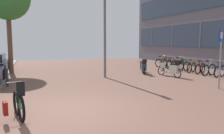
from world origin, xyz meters
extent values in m
cube|color=brown|center=(4.80, 0.00, -0.03)|extent=(14.40, 40.00, 0.05)
cube|color=slate|center=(12.15, 7.49, 2.67)|extent=(0.10, 0.12, 2.03)
cube|color=slate|center=(12.15, 11.14, 2.67)|extent=(0.10, 0.12, 2.03)
cube|color=slate|center=(12.15, 14.80, 2.67)|extent=(0.10, 0.12, 2.03)
torus|color=black|center=(-1.33, -0.43, 0.33)|extent=(0.23, 0.73, 0.73)
torus|color=black|center=(-1.47, 0.22, 0.33)|extent=(0.23, 0.73, 0.73)
cylinder|color=#296436|center=(-1.42, -0.04, 0.60)|extent=(0.11, 0.33, 0.64)
cylinder|color=#296436|center=(-1.37, -0.24, 0.57)|extent=(0.07, 0.15, 0.59)
cylinder|color=#296436|center=(-1.41, -0.09, 0.89)|extent=(0.12, 0.41, 0.09)
cylinder|color=#296436|center=(-1.36, -0.31, 0.31)|extent=(0.08, 0.26, 0.08)
cylinder|color=#296436|center=(-1.35, -0.36, 0.60)|extent=(0.06, 0.17, 0.54)
cylinder|color=#296436|center=(-1.46, 0.16, 0.62)|extent=(0.06, 0.15, 0.59)
cube|color=black|center=(-1.36, -0.29, 0.90)|extent=(0.14, 0.23, 0.06)
cylinder|color=#ADADB2|center=(-1.45, 0.11, 0.96)|extent=(0.47, 0.13, 0.02)
cube|color=black|center=(-1.34, -0.38, 0.73)|extent=(0.25, 0.28, 0.10)
cube|color=black|center=(-1.32, -0.48, 0.91)|extent=(0.21, 0.10, 0.32)
cube|color=maroon|center=(-1.70, -0.46, 0.40)|extent=(0.16, 0.29, 0.34)
cylinder|color=black|center=(-1.46, -0.27, 0.14)|extent=(0.18, 0.13, 0.29)
torus|color=black|center=(9.29, 3.03, 0.32)|extent=(0.71, 0.27, 0.72)
torus|color=black|center=(9.91, 3.20, 0.32)|extent=(0.71, 0.27, 0.72)
cylinder|color=navy|center=(9.67, 3.13, 0.58)|extent=(0.32, 0.12, 0.63)
cylinder|color=navy|center=(9.48, 3.08, 0.56)|extent=(0.14, 0.07, 0.57)
cylinder|color=navy|center=(9.62, 3.12, 0.87)|extent=(0.39, 0.14, 0.08)
cylinder|color=navy|center=(9.41, 3.06, 0.30)|extent=(0.25, 0.10, 0.08)
cylinder|color=navy|center=(9.36, 3.05, 0.58)|extent=(0.17, 0.07, 0.53)
cylinder|color=navy|center=(9.86, 3.19, 0.61)|extent=(0.15, 0.07, 0.57)
cube|color=black|center=(9.43, 3.07, 0.88)|extent=(0.24, 0.15, 0.06)
cylinder|color=#ADADB2|center=(9.80, 3.17, 0.94)|extent=(0.16, 0.47, 0.02)
torus|color=black|center=(9.16, 3.81, 0.33)|extent=(0.74, 0.18, 0.74)
torus|color=black|center=(9.81, 3.90, 0.33)|extent=(0.74, 0.18, 0.74)
cylinder|color=#AEB4BA|center=(9.55, 3.86, 0.60)|extent=(0.32, 0.08, 0.65)
cylinder|color=#AEB4BA|center=(9.36, 3.84, 0.57)|extent=(0.14, 0.06, 0.59)
cylinder|color=#AEB4BA|center=(9.50, 3.86, 0.89)|extent=(0.40, 0.09, 0.09)
cylinder|color=#AEB4BA|center=(9.29, 3.83, 0.31)|extent=(0.25, 0.06, 0.08)
cylinder|color=#AEB4BA|center=(9.24, 3.82, 0.60)|extent=(0.17, 0.05, 0.54)
cylinder|color=#AEB4BA|center=(9.75, 3.89, 0.62)|extent=(0.15, 0.05, 0.59)
cube|color=black|center=(9.31, 3.83, 0.91)|extent=(0.23, 0.12, 0.06)
cylinder|color=#ADADB2|center=(9.69, 3.88, 0.97)|extent=(0.09, 0.48, 0.02)
torus|color=black|center=(9.21, 4.48, 0.32)|extent=(0.68, 0.32, 0.70)
torus|color=black|center=(9.83, 4.71, 0.32)|extent=(0.68, 0.32, 0.70)
cylinder|color=maroon|center=(9.58, 4.62, 0.57)|extent=(0.31, 0.15, 0.62)
cylinder|color=maroon|center=(9.40, 4.55, 0.54)|extent=(0.14, 0.08, 0.56)
cylinder|color=maroon|center=(9.53, 4.60, 0.84)|extent=(0.39, 0.18, 0.08)
cylinder|color=maroon|center=(9.33, 4.52, 0.29)|extent=(0.25, 0.12, 0.08)
cylinder|color=maroon|center=(9.28, 4.50, 0.57)|extent=(0.17, 0.08, 0.51)
cylinder|color=maroon|center=(9.77, 4.69, 0.59)|extent=(0.15, 0.08, 0.56)
cube|color=black|center=(9.35, 4.53, 0.86)|extent=(0.24, 0.16, 0.06)
cylinder|color=#ADADB2|center=(9.72, 4.67, 0.92)|extent=(0.20, 0.46, 0.02)
torus|color=black|center=(9.12, 5.19, 0.32)|extent=(0.67, 0.37, 0.71)
torus|color=black|center=(9.72, 5.48, 0.32)|extent=(0.67, 0.37, 0.71)
cylinder|color=#BD871D|center=(9.48, 5.36, 0.57)|extent=(0.31, 0.17, 0.62)
cylinder|color=#BD871D|center=(9.30, 5.28, 0.55)|extent=(0.14, 0.09, 0.57)
cylinder|color=#BD871D|center=(9.43, 5.34, 0.85)|extent=(0.38, 0.21, 0.08)
cylinder|color=#BD871D|center=(9.23, 5.25, 0.30)|extent=(0.25, 0.14, 0.08)
cylinder|color=#BD871D|center=(9.19, 5.22, 0.57)|extent=(0.17, 0.10, 0.52)
cylinder|color=#BD871D|center=(9.67, 5.45, 0.60)|extent=(0.15, 0.09, 0.57)
cube|color=black|center=(9.25, 5.25, 0.87)|extent=(0.24, 0.18, 0.06)
cylinder|color=#ADADB2|center=(9.61, 5.43, 0.93)|extent=(0.23, 0.44, 0.02)
torus|color=black|center=(9.06, 6.01, 0.32)|extent=(0.70, 0.20, 0.70)
torus|color=black|center=(9.70, 6.14, 0.32)|extent=(0.70, 0.20, 0.70)
cylinder|color=#2C6730|center=(9.44, 6.09, 0.57)|extent=(0.32, 0.10, 0.61)
cylinder|color=#2C6730|center=(9.25, 6.05, 0.54)|extent=(0.14, 0.06, 0.56)
cylinder|color=#2C6730|center=(9.39, 6.08, 0.84)|extent=(0.40, 0.11, 0.08)
cylinder|color=#2C6730|center=(9.18, 6.04, 0.29)|extent=(0.26, 0.08, 0.08)
cylinder|color=#2C6730|center=(9.13, 6.03, 0.57)|extent=(0.17, 0.06, 0.51)
cylinder|color=#2C6730|center=(9.64, 6.13, 0.59)|extent=(0.15, 0.06, 0.56)
cube|color=black|center=(9.20, 6.04, 0.86)|extent=(0.23, 0.13, 0.06)
cylinder|color=#ADADB2|center=(9.58, 6.11, 0.92)|extent=(0.12, 0.48, 0.02)
torus|color=black|center=(9.19, 6.73, 0.34)|extent=(0.75, 0.25, 0.75)
torus|color=black|center=(9.84, 6.89, 0.34)|extent=(0.75, 0.25, 0.75)
cylinder|color=#BC8A19|center=(9.58, 6.83, 0.61)|extent=(0.33, 0.11, 0.66)
cylinder|color=#BC8A19|center=(9.39, 6.78, 0.58)|extent=(0.15, 0.07, 0.60)
cylinder|color=#BC8A19|center=(9.53, 6.82, 0.91)|extent=(0.40, 0.13, 0.09)
cylinder|color=#BC8A19|center=(9.32, 6.76, 0.31)|extent=(0.26, 0.09, 0.08)
cylinder|color=#BC8A19|center=(9.27, 6.75, 0.61)|extent=(0.17, 0.07, 0.55)
cylinder|color=#BC8A19|center=(9.78, 6.88, 0.64)|extent=(0.15, 0.07, 0.60)
cube|color=black|center=(9.34, 6.77, 0.92)|extent=(0.24, 0.14, 0.06)
cylinder|color=#ADADB2|center=(9.73, 6.87, 0.98)|extent=(0.14, 0.47, 0.02)
torus|color=black|center=(9.13, 7.48, 0.31)|extent=(0.69, 0.22, 0.69)
torus|color=black|center=(9.75, 7.62, 0.31)|extent=(0.69, 0.22, 0.69)
cylinder|color=brown|center=(9.50, 7.57, 0.56)|extent=(0.31, 0.10, 0.61)
cylinder|color=brown|center=(9.32, 7.53, 0.54)|extent=(0.14, 0.07, 0.55)
cylinder|color=brown|center=(9.46, 7.56, 0.83)|extent=(0.38, 0.12, 0.08)
cylinder|color=brown|center=(9.25, 7.51, 0.29)|extent=(0.25, 0.08, 0.07)
cylinder|color=brown|center=(9.20, 7.50, 0.56)|extent=(0.17, 0.06, 0.50)
cylinder|color=brown|center=(9.70, 7.61, 0.58)|extent=(0.15, 0.06, 0.55)
cube|color=black|center=(9.27, 7.51, 0.85)|extent=(0.23, 0.14, 0.06)
cylinder|color=#ADADB2|center=(9.64, 7.60, 0.90)|extent=(0.13, 0.47, 0.02)
torus|color=black|center=(9.27, 8.18, 0.31)|extent=(0.67, 0.32, 0.70)
torus|color=black|center=(9.84, 8.41, 0.31)|extent=(0.67, 0.32, 0.70)
cylinder|color=brown|center=(9.61, 8.32, 0.57)|extent=(0.30, 0.15, 0.61)
cylinder|color=brown|center=(9.44, 8.25, 0.54)|extent=(0.14, 0.08, 0.56)
cylinder|color=brown|center=(9.57, 8.30, 0.84)|extent=(0.36, 0.17, 0.08)
cylinder|color=brown|center=(9.38, 8.22, 0.29)|extent=(0.24, 0.12, 0.08)
cylinder|color=brown|center=(9.33, 8.20, 0.57)|extent=(0.16, 0.08, 0.51)
cylinder|color=brown|center=(9.79, 8.39, 0.59)|extent=(0.14, 0.08, 0.56)
cube|color=black|center=(9.39, 8.23, 0.86)|extent=(0.24, 0.17, 0.06)
cylinder|color=#ADADB2|center=(9.74, 8.37, 0.92)|extent=(0.20, 0.45, 0.02)
torus|color=black|center=(9.18, 8.99, 0.33)|extent=(0.73, 0.18, 0.73)
torus|color=black|center=(9.80, 9.08, 0.33)|extent=(0.73, 0.18, 0.73)
cylinder|color=#BA8918|center=(9.56, 9.04, 0.59)|extent=(0.31, 0.08, 0.64)
cylinder|color=#BA8918|center=(9.37, 9.01, 0.56)|extent=(0.14, 0.06, 0.58)
cylinder|color=#BA8918|center=(9.51, 9.03, 0.87)|extent=(0.38, 0.09, 0.08)
cylinder|color=#BA8918|center=(9.30, 9.00, 0.30)|extent=(0.25, 0.06, 0.08)
cylinder|color=#BA8918|center=(9.25, 9.00, 0.59)|extent=(0.16, 0.05, 0.53)
cylinder|color=#BA8918|center=(9.75, 9.07, 0.61)|extent=(0.15, 0.05, 0.58)
cube|color=black|center=(9.32, 9.01, 0.89)|extent=(0.23, 0.12, 0.06)
cylinder|color=#ADADB2|center=(9.69, 9.06, 0.95)|extent=(0.09, 0.48, 0.02)
torus|color=black|center=(5.87, 5.64, 0.23)|extent=(0.26, 0.50, 0.52)
torus|color=black|center=(6.38, 6.80, 0.23)|extent=(0.26, 0.50, 0.52)
cube|color=#313846|center=(6.13, 6.22, 0.21)|extent=(0.54, 0.76, 0.08)
cube|color=#313846|center=(5.96, 5.85, 0.45)|extent=(0.50, 0.63, 0.47)
cube|color=black|center=(5.96, 5.85, 0.71)|extent=(0.44, 0.57, 0.06)
cylinder|color=#313846|center=(6.37, 6.77, 0.49)|extent=(0.11, 0.14, 0.52)
cube|color=#313846|center=(6.34, 6.71, 0.47)|extent=(0.32, 0.20, 0.52)
cylinder|color=black|center=(6.36, 6.75, 0.75)|extent=(0.49, 0.24, 0.03)
cube|color=black|center=(5.85, 5.60, 0.86)|extent=(0.37, 0.37, 0.24)
torus|color=black|center=(7.07, 3.85, 0.25)|extent=(0.19, 0.55, 0.55)
torus|color=black|center=(6.76, 5.04, 0.25)|extent=(0.19, 0.55, 0.55)
cube|color=beige|center=(6.92, 4.45, 0.22)|extent=(0.45, 0.74, 0.08)
cube|color=beige|center=(7.02, 4.07, 0.47)|extent=(0.43, 0.60, 0.49)
cube|color=black|center=(7.02, 4.07, 0.75)|extent=(0.38, 0.54, 0.06)
cylinder|color=beige|center=(6.76, 5.02, 0.52)|extent=(0.10, 0.13, 0.55)
cube|color=beige|center=(6.78, 4.94, 0.50)|extent=(0.33, 0.16, 0.55)
cylinder|color=black|center=(6.77, 4.99, 0.79)|extent=(0.51, 0.16, 0.03)
cube|color=black|center=(7.09, 3.80, 0.90)|extent=(0.34, 0.34, 0.24)
cylinder|color=black|center=(-2.41, 6.54, 0.31)|extent=(0.20, 0.62, 0.62)
cylinder|color=black|center=(-2.54, 11.99, 0.31)|extent=(0.20, 0.62, 0.62)
cylinder|color=black|center=(-2.54, 8.60, 0.31)|extent=(0.20, 0.62, 0.62)
cylinder|color=gray|center=(6.80, 0.62, 1.30)|extent=(0.07, 0.07, 2.59)
cube|color=#1B45A3|center=(6.80, 0.61, 2.34)|extent=(0.40, 0.02, 0.50)
cube|color=white|center=(6.77, 0.60, 2.37)|extent=(0.14, 0.01, 0.28)
cylinder|color=slate|center=(3.12, 5.47, 2.75)|extent=(0.14, 0.14, 5.51)
cylinder|color=brown|center=(-2.18, 9.74, 1.99)|extent=(0.30, 0.30, 3.97)
cylinder|color=#38383D|center=(-2.05, 4.63, 0.42)|extent=(0.12, 0.12, 0.84)
camera|label=1|loc=(-1.12, -6.44, 2.08)|focal=34.59mm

